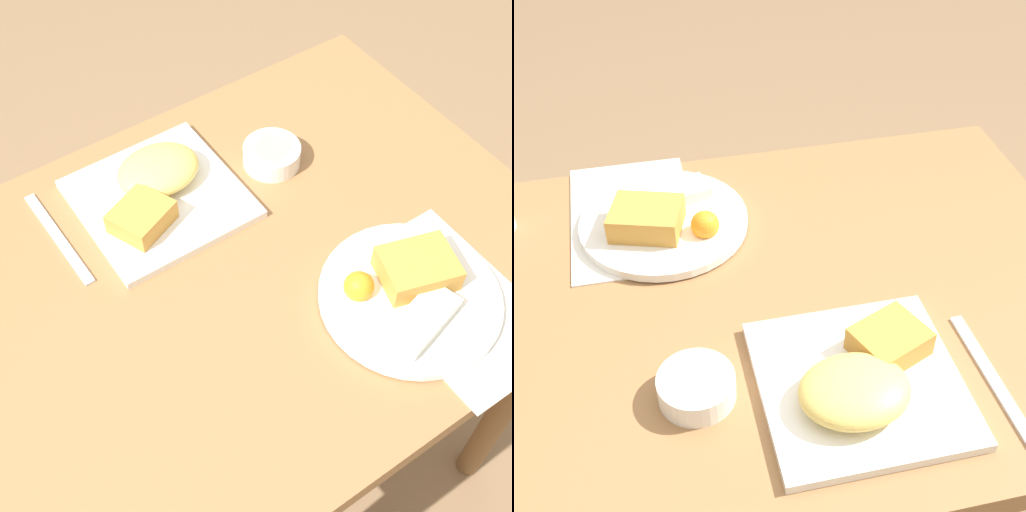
# 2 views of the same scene
# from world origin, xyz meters

# --- Properties ---
(ground_plane) EXTENTS (8.00, 8.00, 0.00)m
(ground_plane) POSITION_xyz_m (0.00, 0.00, 0.00)
(ground_plane) COLOR #846647
(dining_table) EXTENTS (0.93, 0.72, 0.78)m
(dining_table) POSITION_xyz_m (0.00, 0.00, 0.67)
(dining_table) COLOR olive
(dining_table) RESTS_ON ground_plane
(menu_card) EXTENTS (0.19, 0.30, 0.00)m
(menu_card) POSITION_xyz_m (-0.20, 0.22, 0.78)
(menu_card) COLOR silver
(menu_card) RESTS_ON dining_table
(plate_square_near) EXTENTS (0.25, 0.25, 0.06)m
(plate_square_near) POSITION_xyz_m (0.05, -0.19, 0.80)
(plate_square_near) COLOR white
(plate_square_near) RESTS_ON dining_table
(plate_oval_far) EXTENTS (0.26, 0.26, 0.05)m
(plate_oval_far) POSITION_xyz_m (-0.15, 0.18, 0.79)
(plate_oval_far) COLOR white
(plate_oval_far) RESTS_ON menu_card
(sauce_ramekin) EXTENTS (0.10, 0.10, 0.04)m
(sauce_ramekin) POSITION_xyz_m (-0.15, -0.15, 0.79)
(sauce_ramekin) COLOR white
(sauce_ramekin) RESTS_ON dining_table
(butter_knife) EXTENTS (0.02, 0.21, 0.00)m
(butter_knife) POSITION_xyz_m (0.22, -0.20, 0.78)
(butter_knife) COLOR silver
(butter_knife) RESTS_ON dining_table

